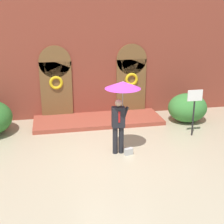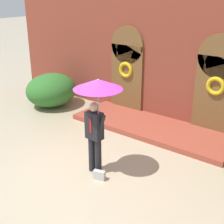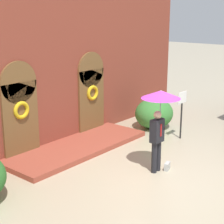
# 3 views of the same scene
# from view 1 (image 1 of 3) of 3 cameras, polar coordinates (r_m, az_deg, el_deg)

# --- Properties ---
(ground_plane) EXTENTS (80.00, 80.00, 0.00)m
(ground_plane) POSITION_cam_1_polar(r_m,az_deg,el_deg) (10.08, 0.22, -7.77)
(ground_plane) COLOR tan
(building_facade) EXTENTS (14.00, 2.30, 5.60)m
(building_facade) POSITION_cam_1_polar(r_m,az_deg,el_deg) (13.25, -3.47, 10.73)
(building_facade) COLOR brown
(building_facade) RESTS_ON ground
(person_with_umbrella) EXTENTS (1.10, 1.10, 2.36)m
(person_with_umbrella) POSITION_cam_1_polar(r_m,az_deg,el_deg) (9.54, 1.77, 2.98)
(person_with_umbrella) COLOR black
(person_with_umbrella) RESTS_ON ground
(handbag) EXTENTS (0.30, 0.19, 0.22)m
(handbag) POSITION_cam_1_polar(r_m,az_deg,el_deg) (10.04, 3.04, -7.23)
(handbag) COLOR #B7B7B2
(handbag) RESTS_ON ground
(sign_post) EXTENTS (0.56, 0.06, 1.72)m
(sign_post) POSITION_cam_1_polar(r_m,az_deg,el_deg) (11.53, 14.81, 1.23)
(sign_post) COLOR black
(sign_post) RESTS_ON ground
(shrub_right) EXTENTS (1.59, 1.44, 1.17)m
(shrub_right) POSITION_cam_1_polar(r_m,az_deg,el_deg) (13.12, 13.62, 0.77)
(shrub_right) COLOR #387A33
(shrub_right) RESTS_ON ground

